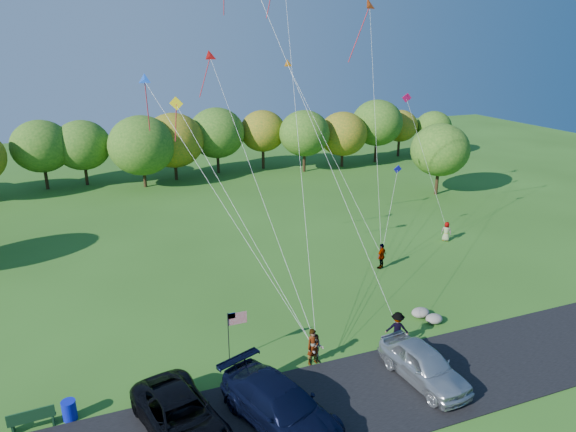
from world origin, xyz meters
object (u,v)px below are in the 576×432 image
Objects in this scene: flyer_b at (316,349)px; flyer_e at (446,231)px; flyer_d at (381,256)px; minivan_silver at (424,365)px; flyer_c at (397,328)px; park_bench at (32,419)px; trash_barrel at (69,410)px; flyer_a at (313,347)px; minivan_navy at (281,406)px; minivan_dark at (181,417)px.

flyer_b is 20.21m from flyer_e.
flyer_d is 8.15m from flyer_e.
flyer_c is (0.58, 3.20, 0.01)m from minivan_silver.
park_bench is 1.45m from trash_barrel.
park_bench is (-12.83, -0.01, -0.43)m from flyer_a.
flyer_b is at bearing 27.37° from minivan_navy.
trash_barrel is at bearing 136.21° from minivan_navy.
minivan_dark is 3.66× the size of flyer_b.
flyer_c is 0.99× the size of flyer_d.
flyer_b is (3.22, 3.53, -0.18)m from minivan_navy.
flyer_e is at bearing 16.65° from minivan_navy.
minivan_navy reaches higher than trash_barrel.
flyer_e is 31.80m from park_bench.
flyer_a reaches higher than minivan_navy.
flyer_b is at bearing 6.74° from minivan_dark.
flyer_b is at bearing -0.50° from trash_barrel.
flyer_b is 0.85× the size of flyer_c.
minivan_navy is 1.25× the size of minivan_silver.
minivan_silver is 3.25m from flyer_c.
flyer_a is at bearing -2.95° from park_bench.
flyer_e reaches higher than trash_barrel.
flyer_b is at bearing -11.31° from flyer_a.
flyer_b is (-4.15, 3.20, -0.13)m from minivan_silver.
minivan_silver is 17.45m from park_bench.
minivan_navy is 3.45× the size of park_bench.
flyer_d is at bearing 22.71° from trash_barrel.
minivan_dark is at bearing 170.47° from minivan_silver.
minivan_dark is 3.65× the size of flyer_e.
flyer_a is (7.04, 2.54, 0.10)m from minivan_dark.
flyer_d is at bearing 22.13° from minivan_dark.
park_bench is at bearing 28.77° from flyer_c.
park_bench is at bearing 163.27° from minivan_silver.
minivan_dark is at bearing -171.51° from flyer_a.
flyer_a is at bearing -0.50° from trash_barrel.
minivan_silver is at bearing 36.64° from flyer_d.
flyer_c is 16.30m from trash_barrel.
minivan_silver is (7.37, 0.33, -0.06)m from minivan_navy.
park_bench is at bearing 168.72° from flyer_a.
minivan_dark is 3.09× the size of flyer_d.
minivan_silver is 5.38m from flyer_a.
trash_barrel is at bearing 28.40° from flyer_c.
flyer_b is at bearing -2.95° from park_bench.
flyer_a reaches higher than minivan_silver.
flyer_d reaches higher than park_bench.
minivan_navy reaches higher than flyer_b.
flyer_a reaches higher than flyer_b.
flyer_d reaches higher than flyer_e.
flyer_c is at bearing -11.31° from flyer_a.
flyer_c is at bearing -0.62° from minivan_dark.
flyer_e is (12.52, 14.62, -0.13)m from minivan_silver.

